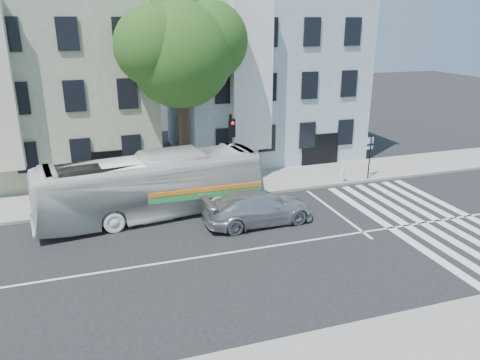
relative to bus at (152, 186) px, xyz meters
name	(u,v)px	position (x,y,z in m)	size (l,w,h in m)	color
ground	(228,253)	(2.38, -5.02, -1.56)	(120.00, 120.00, 0.00)	black
sidewalk_far	(188,189)	(2.38, 2.98, -1.49)	(80.00, 4.00, 0.15)	gray
building_left	(51,84)	(-4.62, 9.98, 3.94)	(12.00, 10.00, 11.00)	gray
building_right	(260,76)	(9.38, 9.98, 3.94)	(12.00, 10.00, 11.00)	#91A1AC
street_tree	(181,49)	(2.44, 3.71, 6.27)	(7.30, 5.90, 11.10)	#2D2116
bus	(152,186)	(0.00, 0.00, 0.00)	(11.22, 2.62, 3.12)	silver
sedan	(258,208)	(4.66, -2.49, -0.79)	(5.35, 2.18, 1.55)	silver
hedge	(160,196)	(0.56, 1.28, -1.06)	(8.50, 0.84, 0.70)	#1F5A1D
traffic_signal	(231,146)	(4.38, 0.92, 1.45)	(0.49, 0.55, 4.66)	black
fire_hydrant	(342,175)	(11.38, 1.28, -0.99)	(0.47, 0.28, 0.83)	silver
far_sign_pole	(370,151)	(13.18, 1.34, 0.29)	(0.49, 0.18, 2.72)	black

